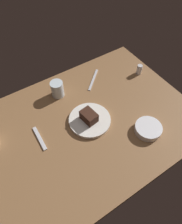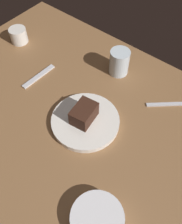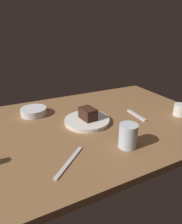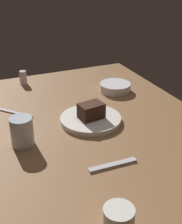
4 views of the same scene
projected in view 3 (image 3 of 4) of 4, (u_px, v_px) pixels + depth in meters
The scene contains 8 objects.
dining_table at pixel (93, 124), 98.51cm from camera, with size 120.00×84.00×3.00cm, color brown.
dessert_plate at pixel (87, 121), 96.16cm from camera, with size 22.35×22.35×1.93cm, color white.
chocolate_cake_slice at pixel (88, 114), 94.75cm from camera, with size 8.63×6.15×5.59cm, color #381E14.
water_glass at pixel (128, 136), 75.32cm from camera, with size 7.36×7.36×9.73cm, color silver.
side_bowl at pixel (34, 111), 104.41cm from camera, with size 13.77×13.77×3.69cm, color silver.
coffee_cup at pixel (180, 110), 103.19cm from camera, with size 7.07×7.07×6.12cm, color silver.
dessert_spoon at pixel (136, 115), 103.45cm from camera, with size 15.00×1.80×0.70cm, color silver.
butter_knife at pixel (69, 162), 68.06cm from camera, with size 19.00×1.40×0.50cm, color silver.
Camera 3 is at (-40.06, -77.92, 46.93)cm, focal length 30.97 mm.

